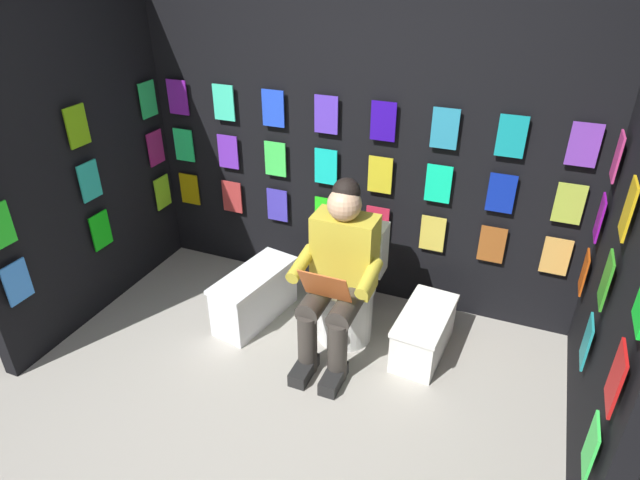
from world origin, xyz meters
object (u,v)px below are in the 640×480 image
at_px(toilet, 349,290).
at_px(person_reading, 338,273).
at_px(comic_longbox_near, 424,332).
at_px(comic_longbox_far, 255,295).

height_order(toilet, person_reading, person_reading).
xyz_separation_m(toilet, comic_longbox_near, (-0.54, 0.04, -0.17)).
relative_size(toilet, comic_longbox_far, 1.05).
bearing_deg(person_reading, comic_longbox_near, -161.51).
xyz_separation_m(comic_longbox_near, comic_longbox_far, (1.21, 0.09, 0.03)).
relative_size(comic_longbox_near, comic_longbox_far, 0.85).
distance_m(toilet, comic_longbox_far, 0.69).
bearing_deg(person_reading, toilet, -90.03).
bearing_deg(toilet, comic_longbox_far, 11.01).
bearing_deg(comic_longbox_far, toilet, -158.47).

